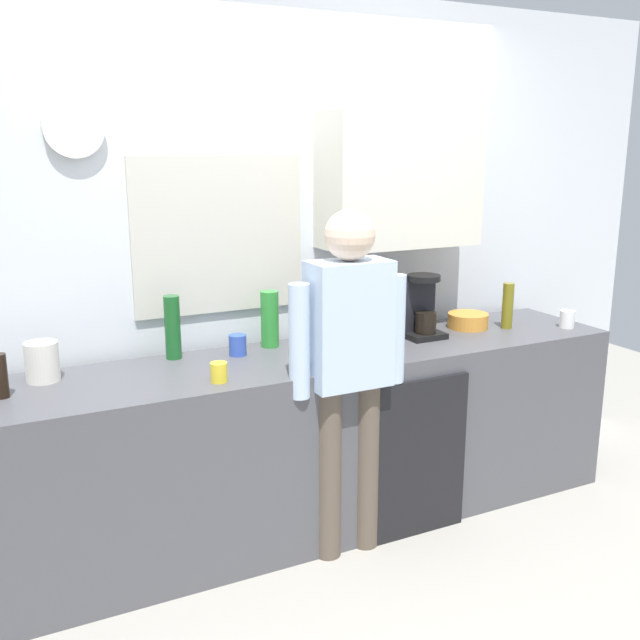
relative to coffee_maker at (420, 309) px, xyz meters
name	(u,v)px	position (x,y,z in m)	size (l,w,h in m)	color
ground_plane	(347,549)	(-0.62, -0.36, -1.03)	(8.00, 8.00, 0.00)	#9E998E
kitchen_counter	(319,439)	(-0.62, -0.06, -0.59)	(3.19, 0.64, 0.88)	#4C4C51
dishwasher_panel	(416,459)	(-0.26, -0.39, -0.63)	(0.56, 0.02, 0.80)	black
back_wall_assembly	(295,246)	(-0.56, 0.34, 0.32)	(4.79, 0.42, 2.60)	silver
coffee_maker	(420,309)	(0.00, 0.00, 0.00)	(0.20, 0.20, 0.33)	black
bottle_red_vinegar	(386,318)	(-0.19, 0.03, -0.04)	(0.06, 0.06, 0.22)	maroon
bottle_green_wine	(173,327)	(-1.26, 0.18, 0.00)	(0.07, 0.07, 0.30)	#195923
bottle_clear_soda	(270,319)	(-0.78, 0.16, -0.01)	(0.09, 0.09, 0.28)	#2D8C33
bottle_dark_sauce	(0,376)	(-2.02, -0.05, -0.06)	(0.06, 0.06, 0.18)	black
bottle_olive_oil	(508,306)	(0.52, -0.07, -0.02)	(0.06, 0.06, 0.25)	olive
cup_yellow_cup	(219,372)	(-1.18, -0.25, -0.10)	(0.07, 0.07, 0.09)	yellow
cup_white_mug	(567,319)	(0.83, -0.21, -0.10)	(0.08, 0.08, 0.10)	white
cup_blue_mug	(238,345)	(-0.98, 0.09, -0.10)	(0.08, 0.08, 0.10)	#3351B2
mixing_bowl	(468,321)	(0.34, 0.03, -0.11)	(0.22, 0.22, 0.08)	orange
storage_canister	(42,362)	(-1.85, 0.10, -0.06)	(0.14, 0.14, 0.17)	silver
person_at_sink	(349,357)	(-0.62, -0.36, -0.08)	(0.57, 0.22, 1.60)	brown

